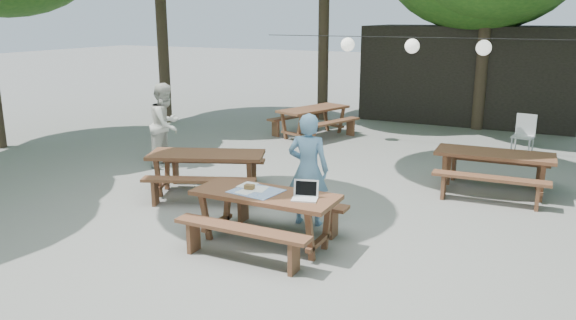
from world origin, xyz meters
The scene contains 12 objects.
ground centered at (0.00, 0.00, 0.00)m, with size 80.00×80.00×0.00m, color slate.
pavilion centered at (0.50, 10.50, 1.40)m, with size 6.00×3.00×2.80m, color black.
main_picnic_table centered at (-0.39, -0.86, 0.39)m, with size 2.00×1.58×0.75m.
picnic_table_nw centered at (-2.40, 0.68, 0.39)m, with size 2.36×2.18×0.75m.
picnic_table_ne centered at (2.13, 2.99, 0.39)m, with size 2.04×1.67×0.75m.
picnic_table_far_w centered at (-2.73, 6.07, 0.39)m, with size 2.13×2.32×0.75m.
woman centered at (-0.19, 0.14, 0.86)m, with size 0.62×0.41×1.71m, color #6E9EC9.
second_person centered at (-4.30, 1.97, 0.87)m, with size 0.85×0.66×1.75m, color silver.
plastic_chair centered at (2.38, 6.42, 0.26)m, with size 0.50×0.50×0.90m.
laptop centered at (0.21, -0.84, 0.81)m, with size 0.39×0.34×0.24m.
tabletop_clutter centered at (-0.56, -0.85, 0.76)m, with size 0.72×0.64×0.08m.
paper_lanterns centered at (-0.19, 6.00, 2.40)m, with size 9.00×0.34×0.38m.
Camera 1 is at (3.13, -7.25, 3.09)m, focal length 35.00 mm.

